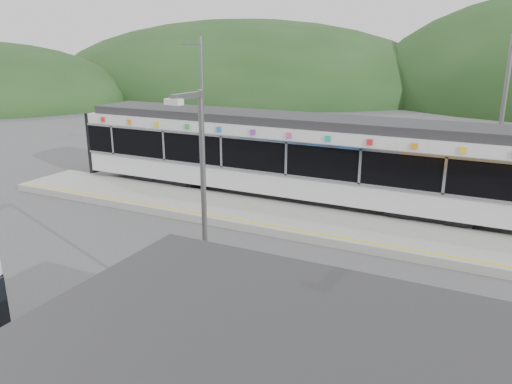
% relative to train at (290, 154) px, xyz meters
% --- Properties ---
extents(ground, '(120.00, 120.00, 0.00)m').
position_rel_train_xyz_m(ground, '(1.00, -6.00, -2.06)').
color(ground, '#4C4C4F').
rests_on(ground, ground).
extents(hills, '(146.00, 149.00, 26.00)m').
position_rel_train_xyz_m(hills, '(7.18, -0.71, -2.06)').
color(hills, '#1E3D19').
rests_on(hills, ground).
extents(platform, '(26.00, 3.20, 0.30)m').
position_rel_train_xyz_m(platform, '(1.00, -2.70, -1.91)').
color(platform, '#9E9E99').
rests_on(platform, ground).
extents(yellow_line, '(26.00, 0.10, 0.01)m').
position_rel_train_xyz_m(yellow_line, '(1.00, -4.00, -1.76)').
color(yellow_line, yellow).
rests_on(yellow_line, platform).
extents(train, '(20.44, 3.01, 3.74)m').
position_rel_train_xyz_m(train, '(0.00, 0.00, 0.00)').
color(train, black).
rests_on(train, ground).
extents(catenary_mast_west, '(0.18, 1.80, 7.00)m').
position_rel_train_xyz_m(catenary_mast_west, '(-6.00, 2.56, 1.58)').
color(catenary_mast_west, slate).
rests_on(catenary_mast_west, ground).
extents(catenary_mast_east, '(0.18, 1.80, 7.00)m').
position_rel_train_xyz_m(catenary_mast_east, '(8.00, 2.56, 1.58)').
color(catenary_mast_east, slate).
rests_on(catenary_mast_east, ground).
extents(lamp_post, '(0.36, 1.02, 5.74)m').
position_rel_train_xyz_m(lamp_post, '(2.40, -10.74, 1.37)').
color(lamp_post, slate).
rests_on(lamp_post, ground).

